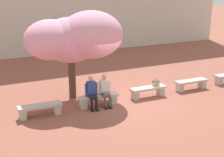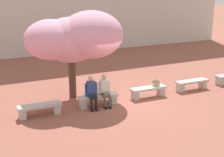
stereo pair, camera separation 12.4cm
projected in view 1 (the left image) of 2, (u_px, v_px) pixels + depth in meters
The scene contains 9 objects.
ground_plane at pixel (124, 101), 13.07m from camera, with size 100.00×100.00×0.00m, color #8E5142.
stone_bench_near_west at pixel (40, 109), 11.51m from camera, with size 1.62×0.46×0.45m.
stone_bench_center at pixel (98, 99), 12.49m from camera, with size 1.62×0.46×0.45m.
stone_bench_near_east at pixel (148, 90), 13.47m from camera, with size 1.62×0.46×0.45m.
stone_bench_east_end at pixel (191, 83), 14.45m from camera, with size 1.62×0.46×0.45m.
person_seated_left at pixel (92, 91), 12.20m from camera, with size 0.51×0.71×1.29m.
person_seated_right at pixel (105, 89), 12.44m from camera, with size 0.51×0.72×1.29m.
handbag at pixel (156, 83), 13.57m from camera, with size 0.30×0.15×0.34m.
cherry_tree_main at pixel (75, 38), 12.78m from camera, with size 4.01×2.76×3.69m.
Camera 1 is at (-5.79, -10.79, 4.69)m, focal length 50.00 mm.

